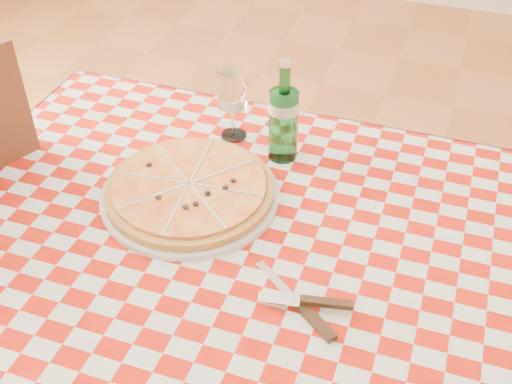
% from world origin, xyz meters
% --- Properties ---
extents(dining_table, '(1.20, 0.80, 0.75)m').
position_xyz_m(dining_table, '(0.00, 0.00, 0.66)').
color(dining_table, brown).
rests_on(dining_table, ground).
extents(tablecloth, '(1.30, 0.90, 0.01)m').
position_xyz_m(tablecloth, '(0.00, 0.00, 0.75)').
color(tablecloth, '#AE170A').
rests_on(tablecloth, dining_table).
extents(pizza_plate, '(0.38, 0.38, 0.05)m').
position_xyz_m(pizza_plate, '(-0.16, 0.07, 0.78)').
color(pizza_plate, '#C48141').
rests_on(pizza_plate, tablecloth).
extents(water_bottle, '(0.08, 0.08, 0.23)m').
position_xyz_m(water_bottle, '(-0.03, 0.26, 0.87)').
color(water_bottle, '#196727').
rests_on(water_bottle, tablecloth).
extents(wine_glass, '(0.08, 0.08, 0.17)m').
position_xyz_m(wine_glass, '(-0.16, 0.30, 0.84)').
color(wine_glass, white).
rests_on(wine_glass, tablecloth).
extents(cutlery, '(0.25, 0.22, 0.02)m').
position_xyz_m(cutlery, '(0.12, -0.13, 0.77)').
color(cutlery, silver).
rests_on(cutlery, tablecloth).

